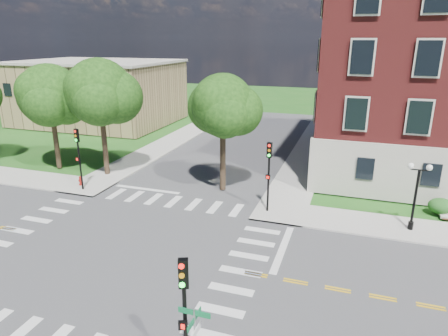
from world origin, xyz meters
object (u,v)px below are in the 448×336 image
(traffic_signal_nw, at_px, (78,151))
(fire_hydrant, at_px, (81,181))
(twin_lamp_west, at_px, (416,193))
(street_sign_pole, at_px, (195,334))
(traffic_signal_ne, at_px, (269,168))
(traffic_signal_se, at_px, (184,307))

(traffic_signal_nw, bearing_deg, fire_hydrant, 133.91)
(twin_lamp_west, relative_size, street_sign_pole, 1.36)
(traffic_signal_nw, relative_size, twin_lamp_west, 1.13)
(traffic_signal_ne, relative_size, street_sign_pole, 1.55)
(traffic_signal_se, bearing_deg, twin_lamp_west, 60.56)
(street_sign_pole, relative_size, fire_hydrant, 4.13)
(traffic_signal_ne, xyz_separation_m, street_sign_pole, (0.90, -14.94, -0.88))
(traffic_signal_se, distance_m, twin_lamp_west, 17.21)
(traffic_signal_ne, bearing_deg, twin_lamp_west, 0.73)
(traffic_signal_ne, xyz_separation_m, fire_hydrant, (-15.27, 0.17, -2.72))
(traffic_signal_nw, distance_m, street_sign_pole, 21.10)
(fire_hydrant, bearing_deg, traffic_signal_se, -43.58)
(traffic_signal_nw, height_order, fire_hydrant, traffic_signal_nw)
(twin_lamp_west, bearing_deg, street_sign_pole, -118.22)
(twin_lamp_west, distance_m, street_sign_pole, 17.08)
(twin_lamp_west, xyz_separation_m, street_sign_pole, (-8.08, -15.05, -0.21))
(traffic_signal_se, distance_m, traffic_signal_ne, 14.87)
(twin_lamp_west, relative_size, fire_hydrant, 5.64)
(street_sign_pole, bearing_deg, traffic_signal_nw, 137.10)
(traffic_signal_nw, bearing_deg, twin_lamp_west, 1.71)
(traffic_signal_se, distance_m, traffic_signal_nw, 20.75)
(traffic_signal_ne, distance_m, twin_lamp_west, 9.00)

